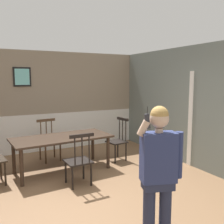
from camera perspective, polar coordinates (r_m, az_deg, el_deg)
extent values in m
plane|color=#846042|center=(4.35, -4.71, -19.04)|extent=(7.17, 7.17, 0.00)
cube|color=gray|center=(7.02, -15.17, 6.33)|extent=(5.37, 0.12, 1.65)
cube|color=white|center=(7.18, -14.83, -4.32)|extent=(5.37, 0.14, 1.01)
cube|color=white|center=(7.06, -14.91, -0.36)|extent=(5.37, 0.05, 0.06)
cube|color=black|center=(6.86, -19.43, 7.42)|extent=(0.43, 0.03, 0.48)
cube|color=#81DEDF|center=(6.84, -19.42, 7.42)|extent=(0.35, 0.01, 0.40)
cube|color=slate|center=(5.54, 21.75, 0.58)|extent=(0.12, 6.52, 2.65)
cube|color=white|center=(5.93, 17.24, -1.49)|extent=(0.06, 0.12, 2.10)
cube|color=#38281E|center=(5.45, -11.14, -5.64)|extent=(2.08, 1.08, 0.04)
cylinder|color=#38281E|center=(4.97, -19.54, -11.63)|extent=(0.07, 0.07, 0.70)
cylinder|color=#38281E|center=(5.60, -0.89, -9.03)|extent=(0.07, 0.07, 0.70)
cylinder|color=#38281E|center=(5.65, -21.11, -9.39)|extent=(0.07, 0.07, 0.70)
cylinder|color=#38281E|center=(6.21, -4.33, -7.38)|extent=(0.07, 0.07, 0.70)
cube|color=black|center=(6.10, 1.02, -6.68)|extent=(0.46, 0.46, 0.03)
cube|color=black|center=(6.10, 2.39, -1.57)|extent=(0.10, 0.40, 0.06)
cylinder|color=black|center=(6.05, 3.09, -3.99)|extent=(0.02, 0.02, 0.55)
cylinder|color=black|center=(6.15, 2.37, -3.82)|extent=(0.02, 0.02, 0.55)
cylinder|color=black|center=(6.24, 1.68, -3.64)|extent=(0.02, 0.02, 0.55)
cylinder|color=black|center=(5.95, 0.72, -9.37)|extent=(0.04, 0.04, 0.43)
cylinder|color=black|center=(6.19, -1.08, -8.68)|extent=(0.04, 0.04, 0.43)
cylinder|color=black|center=(6.14, 3.14, -8.84)|extent=(0.04, 0.04, 0.43)
cylinder|color=black|center=(6.38, 1.30, -8.20)|extent=(0.04, 0.04, 0.43)
cube|color=#513823|center=(6.26, -13.70, -6.57)|extent=(0.51, 0.51, 0.03)
cube|color=#513823|center=(6.35, -14.53, -1.79)|extent=(0.45, 0.10, 0.06)
cylinder|color=#513823|center=(6.44, -13.33, -3.69)|extent=(0.02, 0.02, 0.52)
cylinder|color=#513823|center=(6.39, -14.46, -3.81)|extent=(0.02, 0.02, 0.52)
cylinder|color=#513823|center=(6.34, -15.60, -3.93)|extent=(0.02, 0.02, 0.52)
cylinder|color=#513823|center=(6.23, -11.44, -8.77)|extent=(0.04, 0.04, 0.43)
cylinder|color=#513823|center=(6.10, -14.58, -9.22)|extent=(0.04, 0.04, 0.43)
cylinder|color=#513823|center=(6.55, -12.75, -8.00)|extent=(0.04, 0.04, 0.43)
cylinder|color=#513823|center=(6.42, -15.75, -8.40)|extent=(0.04, 0.04, 0.43)
cube|color=black|center=(4.80, -7.59, -10.86)|extent=(0.46, 0.46, 0.03)
cube|color=black|center=(4.47, -6.74, -5.27)|extent=(0.45, 0.06, 0.06)
cylinder|color=black|center=(4.49, -8.30, -8.40)|extent=(0.02, 0.02, 0.54)
cylinder|color=black|center=(4.53, -6.69, -8.20)|extent=(0.02, 0.02, 0.54)
cylinder|color=black|center=(4.58, -5.12, -8.00)|extent=(0.02, 0.02, 0.54)
cylinder|color=black|center=(4.97, -10.30, -13.00)|extent=(0.04, 0.04, 0.42)
cylinder|color=black|center=(5.09, -6.39, -12.43)|extent=(0.04, 0.04, 0.42)
cylinder|color=black|center=(4.66, -8.82, -14.42)|extent=(0.04, 0.04, 0.42)
cylinder|color=black|center=(4.78, -4.67, -13.75)|extent=(0.04, 0.04, 0.42)
cylinder|color=#2D2319|center=(5.50, -23.59, -11.39)|extent=(0.04, 0.04, 0.44)
cylinder|color=#2D2319|center=(5.15, -22.73, -12.63)|extent=(0.04, 0.04, 0.44)
cylinder|color=#282E49|center=(3.24, 11.76, -21.22)|extent=(0.14, 0.14, 0.79)
cylinder|color=#282E49|center=(3.18, 8.25, -21.69)|extent=(0.14, 0.14, 0.79)
cube|color=#282E49|center=(3.05, 10.19, -15.44)|extent=(0.39, 0.29, 0.12)
cube|color=navy|center=(2.94, 10.33, -9.87)|extent=(0.43, 0.32, 0.56)
cylinder|color=navy|center=(3.02, 14.67, -9.24)|extent=(0.09, 0.09, 0.53)
cylinder|color=beige|center=(2.79, 7.06, -3.59)|extent=(0.16, 0.16, 0.19)
cylinder|color=beige|center=(2.87, 10.47, -4.04)|extent=(0.09, 0.09, 0.05)
sphere|color=beige|center=(2.84, 10.53, -1.43)|extent=(0.21, 0.21, 0.21)
sphere|color=tan|center=(2.84, 10.55, -0.68)|extent=(0.20, 0.20, 0.20)
cube|color=#2D2D33|center=(2.77, 7.86, -2.04)|extent=(0.08, 0.06, 0.17)
cylinder|color=black|center=(2.76, 7.90, 0.42)|extent=(0.01, 0.01, 0.08)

